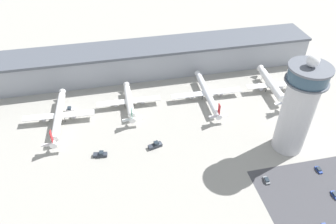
{
  "coord_description": "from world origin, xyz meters",
  "views": [
    {
      "loc": [
        -20.15,
        -114.31,
        115.37
      ],
      "look_at": [
        7.81,
        16.74,
        7.64
      ],
      "focal_mm": 35.0,
      "sensor_mm": 36.0,
      "label": 1
    }
  ],
  "objects_px": {
    "control_tower": "(298,107)",
    "service_truck_fuel": "(155,145)",
    "car_black_suv": "(319,170)",
    "airplane_gate_charlie": "(207,93)",
    "service_truck_catering": "(100,154)",
    "car_navy_sedan": "(267,180)",
    "airplane_gate_alpha": "(59,116)",
    "airplane_gate_bravo": "(129,101)",
    "airplane_gate_delta": "(272,85)",
    "car_grey_coupe": "(335,195)",
    "service_truck_baggage": "(71,110)"
  },
  "relations": [
    {
      "from": "car_grey_coupe",
      "to": "service_truck_baggage",
      "type": "bearing_deg",
      "value": 143.25
    },
    {
      "from": "service_truck_fuel",
      "to": "car_black_suv",
      "type": "bearing_deg",
      "value": -23.52
    },
    {
      "from": "airplane_gate_charlie",
      "to": "service_truck_catering",
      "type": "height_order",
      "value": "airplane_gate_charlie"
    },
    {
      "from": "airplane_gate_charlie",
      "to": "car_navy_sedan",
      "type": "xyz_separation_m",
      "value": [
        7.72,
        -64.52,
        -3.6
      ]
    },
    {
      "from": "control_tower",
      "to": "service_truck_fuel",
      "type": "distance_m",
      "value": 69.41
    },
    {
      "from": "airplane_gate_delta",
      "to": "service_truck_baggage",
      "type": "xyz_separation_m",
      "value": [
        -118.8,
        5.8,
        -3.91
      ]
    },
    {
      "from": "car_black_suv",
      "to": "control_tower",
      "type": "bearing_deg",
      "value": 110.45
    },
    {
      "from": "service_truck_baggage",
      "to": "car_navy_sedan",
      "type": "xyz_separation_m",
      "value": [
        86.12,
        -69.48,
        -0.4
      ]
    },
    {
      "from": "airplane_gate_charlie",
      "to": "car_black_suv",
      "type": "height_order",
      "value": "airplane_gate_charlie"
    },
    {
      "from": "service_truck_baggage",
      "to": "car_black_suv",
      "type": "bearing_deg",
      "value": -31.5
    },
    {
      "from": "airplane_gate_charlie",
      "to": "service_truck_fuel",
      "type": "xyz_separation_m",
      "value": [
        -36.85,
        -33.07,
        -3.09
      ]
    },
    {
      "from": "service_truck_catering",
      "to": "car_black_suv",
      "type": "bearing_deg",
      "value": -17.25
    },
    {
      "from": "airplane_gate_bravo",
      "to": "airplane_gate_charlie",
      "type": "relative_size",
      "value": 0.8
    },
    {
      "from": "airplane_gate_bravo",
      "to": "car_navy_sedan",
      "type": "distance_m",
      "value": 85.25
    },
    {
      "from": "airplane_gate_delta",
      "to": "car_navy_sedan",
      "type": "xyz_separation_m",
      "value": [
        -32.68,
        -63.69,
        -4.31
      ]
    },
    {
      "from": "airplane_gate_delta",
      "to": "car_grey_coupe",
      "type": "xyz_separation_m",
      "value": [
        -7.62,
        -77.23,
        -4.34
      ]
    },
    {
      "from": "service_truck_baggage",
      "to": "car_black_suv",
      "type": "xyz_separation_m",
      "value": [
        112.29,
        -68.82,
        -0.43
      ]
    },
    {
      "from": "service_truck_fuel",
      "to": "car_black_suv",
      "type": "xyz_separation_m",
      "value": [
        70.74,
        -30.78,
        -0.53
      ]
    },
    {
      "from": "airplane_gate_charlie",
      "to": "service_truck_fuel",
      "type": "height_order",
      "value": "airplane_gate_charlie"
    },
    {
      "from": "car_navy_sedan",
      "to": "car_black_suv",
      "type": "bearing_deg",
      "value": 1.45
    },
    {
      "from": "service_truck_baggage",
      "to": "car_black_suv",
      "type": "distance_m",
      "value": 131.7
    },
    {
      "from": "control_tower",
      "to": "airplane_gate_delta",
      "type": "bearing_deg",
      "value": 73.69
    },
    {
      "from": "control_tower",
      "to": "car_grey_coupe",
      "type": "height_order",
      "value": "control_tower"
    },
    {
      "from": "car_black_suv",
      "to": "service_truck_fuel",
      "type": "bearing_deg",
      "value": 156.48
    },
    {
      "from": "airplane_gate_charlie",
      "to": "service_truck_fuel",
      "type": "distance_m",
      "value": 49.61
    },
    {
      "from": "airplane_gate_alpha",
      "to": "car_navy_sedan",
      "type": "relative_size",
      "value": 10.39
    },
    {
      "from": "airplane_gate_bravo",
      "to": "car_black_suv",
      "type": "bearing_deg",
      "value": -39.67
    },
    {
      "from": "control_tower",
      "to": "airplane_gate_charlie",
      "type": "bearing_deg",
      "value": 120.64
    },
    {
      "from": "control_tower",
      "to": "airplane_gate_bravo",
      "type": "bearing_deg",
      "value": 146.61
    },
    {
      "from": "airplane_gate_charlie",
      "to": "car_navy_sedan",
      "type": "relative_size",
      "value": 10.21
    },
    {
      "from": "airplane_gate_delta",
      "to": "service_truck_fuel",
      "type": "bearing_deg",
      "value": -157.35
    },
    {
      "from": "car_black_suv",
      "to": "car_navy_sedan",
      "type": "bearing_deg",
      "value": -178.55
    },
    {
      "from": "service_truck_fuel",
      "to": "car_grey_coupe",
      "type": "distance_m",
      "value": 82.9
    },
    {
      "from": "service_truck_catering",
      "to": "car_black_suv",
      "type": "relative_size",
      "value": 1.63
    },
    {
      "from": "car_grey_coupe",
      "to": "car_black_suv",
      "type": "bearing_deg",
      "value": 85.54
    },
    {
      "from": "airplane_gate_alpha",
      "to": "airplane_gate_charlie",
      "type": "relative_size",
      "value": 1.02
    },
    {
      "from": "service_truck_catering",
      "to": "service_truck_baggage",
      "type": "relative_size",
      "value": 1.03
    },
    {
      "from": "car_black_suv",
      "to": "service_truck_catering",
      "type": "bearing_deg",
      "value": 162.75
    },
    {
      "from": "car_navy_sedan",
      "to": "control_tower",
      "type": "bearing_deg",
      "value": 43.66
    },
    {
      "from": "control_tower",
      "to": "airplane_gate_delta",
      "type": "distance_m",
      "value": 50.93
    },
    {
      "from": "airplane_gate_bravo",
      "to": "car_grey_coupe",
      "type": "height_order",
      "value": "airplane_gate_bravo"
    },
    {
      "from": "airplane_gate_charlie",
      "to": "service_truck_catering",
      "type": "distance_m",
      "value": 72.12
    },
    {
      "from": "control_tower",
      "to": "car_black_suv",
      "type": "distance_m",
      "value": 30.68
    },
    {
      "from": "airplane_gate_alpha",
      "to": "airplane_gate_bravo",
      "type": "relative_size",
      "value": 1.27
    },
    {
      "from": "airplane_gate_charlie",
      "to": "service_truck_catering",
      "type": "relative_size",
      "value": 6.56
    },
    {
      "from": "car_navy_sedan",
      "to": "airplane_gate_delta",
      "type": "bearing_deg",
      "value": 62.83
    },
    {
      "from": "airplane_gate_alpha",
      "to": "airplane_gate_delta",
      "type": "bearing_deg",
      "value": 1.35
    },
    {
      "from": "airplane_gate_bravo",
      "to": "car_grey_coupe",
      "type": "bearing_deg",
      "value": -45.64
    },
    {
      "from": "airplane_gate_bravo",
      "to": "car_navy_sedan",
      "type": "height_order",
      "value": "airplane_gate_bravo"
    },
    {
      "from": "car_black_suv",
      "to": "car_navy_sedan",
      "type": "xyz_separation_m",
      "value": [
        -26.17,
        -0.66,
        0.03
      ]
    }
  ]
}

